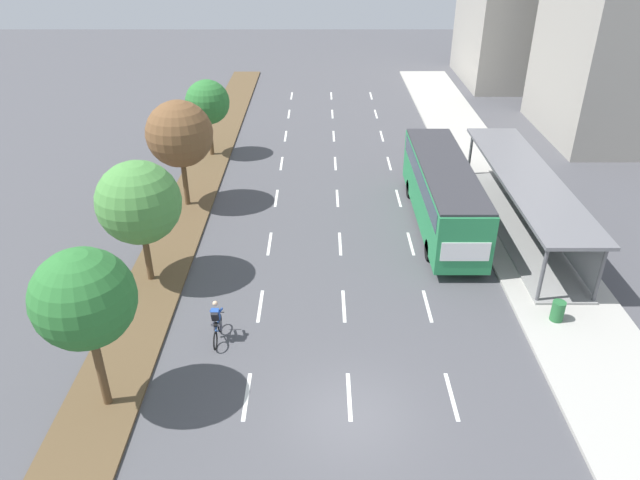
% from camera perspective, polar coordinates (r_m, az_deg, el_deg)
% --- Properties ---
extents(ground_plane, '(140.00, 140.00, 0.00)m').
position_cam_1_polar(ground_plane, '(20.34, 2.81, -16.51)').
color(ground_plane, '#4C4C51').
extents(median_strip, '(2.60, 52.00, 0.12)m').
position_cam_1_polar(median_strip, '(37.81, -11.36, 6.19)').
color(median_strip, brown).
rests_on(median_strip, ground).
extents(sidewalk_right, '(4.50, 52.00, 0.15)m').
position_cam_1_polar(sidewalk_right, '(38.48, 15.38, 6.14)').
color(sidewalk_right, '#ADAAA3').
rests_on(sidewalk_right, ground).
extents(lane_divider_left, '(0.14, 44.33, 0.01)m').
position_cam_1_polar(lane_divider_left, '(34.17, -4.36, 4.02)').
color(lane_divider_left, white).
rests_on(lane_divider_left, ground).
extents(lane_divider_center, '(0.14, 44.33, 0.01)m').
position_cam_1_polar(lane_divider_center, '(34.09, 1.53, 4.04)').
color(lane_divider_center, white).
rests_on(lane_divider_center, ground).
extents(lane_divider_right, '(0.14, 44.33, 0.01)m').
position_cam_1_polar(lane_divider_right, '(34.37, 7.39, 4.02)').
color(lane_divider_right, white).
rests_on(lane_divider_right, ground).
extents(bus_shelter, '(2.90, 14.24, 2.86)m').
position_cam_1_polar(bus_shelter, '(31.70, 19.30, 3.98)').
color(bus_shelter, gray).
rests_on(bus_shelter, sidewalk_right).
extents(bus, '(2.54, 11.29, 3.37)m').
position_cam_1_polar(bus, '(30.92, 11.55, 4.87)').
color(bus, '#28844C').
rests_on(bus, ground).
extents(cyclist, '(0.46, 1.82, 1.71)m').
position_cam_1_polar(cyclist, '(23.10, -10.02, -7.84)').
color(cyclist, black).
rests_on(cyclist, ground).
extents(median_tree_nearest, '(3.15, 3.15, 5.78)m').
position_cam_1_polar(median_tree_nearest, '(19.26, -21.85, -5.33)').
color(median_tree_nearest, brown).
rests_on(median_tree_nearest, median_strip).
extents(median_tree_second, '(3.54, 3.54, 5.51)m').
position_cam_1_polar(median_tree_second, '(25.82, -17.14, 3.42)').
color(median_tree_second, brown).
rests_on(median_tree_second, median_strip).
extents(median_tree_third, '(3.52, 3.52, 5.82)m').
position_cam_1_polar(median_tree_third, '(32.45, -13.48, 9.84)').
color(median_tree_third, brown).
rests_on(median_tree_third, median_strip).
extents(median_tree_fourth, '(2.83, 2.83, 4.95)m').
position_cam_1_polar(median_tree_fourth, '(39.65, -10.91, 12.82)').
color(median_tree_fourth, brown).
rests_on(median_tree_fourth, median_strip).
extents(trash_bin, '(0.52, 0.52, 0.85)m').
position_cam_1_polar(trash_bin, '(25.54, 21.71, -6.30)').
color(trash_bin, '#286B38').
rests_on(trash_bin, sidewalk_right).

